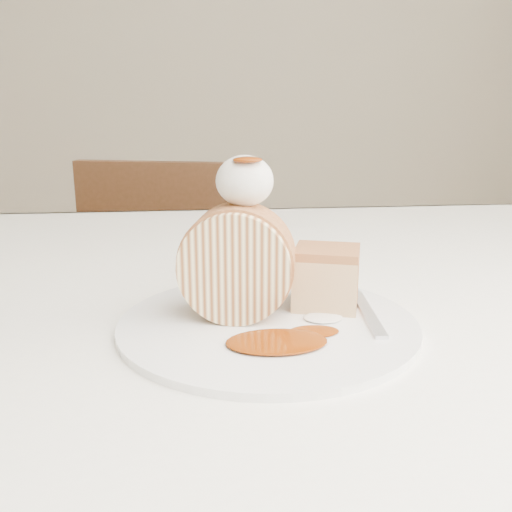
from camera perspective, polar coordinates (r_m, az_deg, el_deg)
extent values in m
cube|color=white|center=(3.48, -6.31, 22.42)|extent=(5.00, 0.10, 2.80)
cube|color=white|center=(0.69, -4.89, -3.78)|extent=(1.40, 0.90, 0.04)
cube|color=white|center=(1.15, -5.27, -2.29)|extent=(1.40, 0.01, 0.28)
cylinder|color=brown|center=(1.34, 23.38, -12.69)|extent=(0.06, 0.06, 0.71)
cube|color=brown|center=(1.67, -7.87, -4.56)|extent=(0.47, 0.47, 0.04)
cube|color=brown|center=(1.45, -10.15, 1.36)|extent=(0.38, 0.14, 0.40)
cylinder|color=brown|center=(1.86, -1.23, -9.15)|extent=(0.03, 0.03, 0.38)
cylinder|color=brown|center=(1.94, -10.94, -8.36)|extent=(0.03, 0.03, 0.38)
cylinder|color=brown|center=(1.57, -3.45, -14.02)|extent=(0.03, 0.03, 0.38)
cylinder|color=brown|center=(1.67, -14.85, -12.72)|extent=(0.03, 0.03, 0.38)
cylinder|color=white|center=(0.53, 1.19, -6.81)|extent=(0.35, 0.35, 0.01)
cylinder|color=#FFEDB1|center=(0.53, -1.92, -0.76)|extent=(0.11, 0.08, 0.10)
cube|color=#B47344|center=(0.56, 7.03, -2.52)|extent=(0.08, 0.07, 0.05)
ellipsoid|color=white|center=(0.52, -1.14, 7.52)|extent=(0.05, 0.05, 0.05)
ellipsoid|color=#6E2804|center=(0.51, -0.85, 10.26)|extent=(0.03, 0.02, 0.01)
cube|color=silver|center=(0.55, 11.12, -5.63)|extent=(0.04, 0.17, 0.00)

